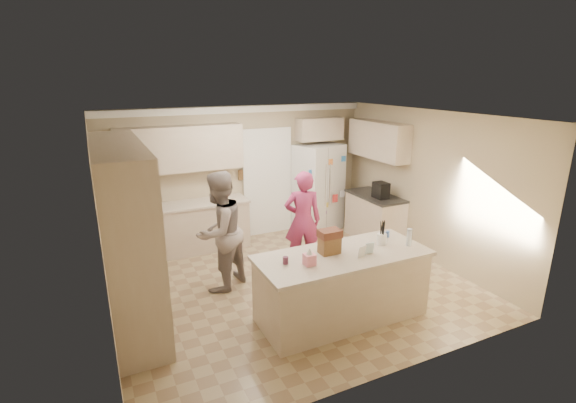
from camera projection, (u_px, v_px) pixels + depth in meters
name	position (u px, v px, depth m)	size (l,w,h in m)	color
floor	(292.00, 285.00, 6.53)	(5.20, 4.60, 0.02)	#96835E
ceiling	(292.00, 115.00, 5.77)	(5.20, 4.60, 0.02)	white
wall_back	(240.00, 174.00, 8.14)	(5.20, 0.02, 2.60)	tan
wall_front	(394.00, 267.00, 4.15)	(5.20, 0.02, 2.60)	tan
wall_left	(100.00, 233.00, 5.07)	(0.02, 4.60, 2.60)	tan
wall_right	(427.00, 186.00, 7.22)	(0.02, 4.60, 2.60)	tan
crown_back	(239.00, 110.00, 7.75)	(5.20, 0.08, 0.12)	white
pantry_bank	(126.00, 233.00, 5.41)	(0.60, 2.60, 2.35)	beige
back_base_cab	(188.00, 229.00, 7.65)	(2.20, 0.60, 0.88)	beige
back_countertop	(186.00, 205.00, 7.51)	(2.24, 0.63, 0.04)	beige
back_upper_cab	(181.00, 149.00, 7.34)	(2.20, 0.35, 0.80)	beige
doorway_opening	(267.00, 183.00, 8.42)	(0.90, 0.06, 2.10)	black
doorway_casing	(268.00, 184.00, 8.39)	(1.02, 0.03, 2.22)	white
wall_frame_upper	(242.00, 161.00, 8.05)	(0.15, 0.02, 0.20)	brown
wall_frame_lower	(242.00, 175.00, 8.12)	(0.15, 0.02, 0.20)	brown
refrigerator	(318.00, 188.00, 8.68)	(0.90, 0.70, 1.80)	white
fridge_seam	(327.00, 192.00, 8.37)	(0.01, 0.02, 1.78)	gray
fridge_dispenser	(318.00, 181.00, 8.20)	(0.22, 0.03, 0.35)	black
fridge_handle_l	(325.00, 185.00, 8.29)	(0.02, 0.02, 0.85)	silver
fridge_handle_r	(330.00, 184.00, 8.33)	(0.02, 0.02, 0.85)	silver
over_fridge_cab	(319.00, 129.00, 8.43)	(0.95, 0.35, 0.45)	beige
right_base_cab	(374.00, 218.00, 8.21)	(0.60, 1.20, 0.88)	beige
right_countertop	(375.00, 196.00, 8.07)	(0.63, 1.24, 0.04)	#2D2B28
right_upper_cab	(378.00, 140.00, 8.00)	(0.35, 1.50, 0.70)	beige
coffee_maker	(381.00, 190.00, 7.83)	(0.22, 0.28, 0.30)	black
island_base	(342.00, 287.00, 5.53)	(2.20, 0.90, 0.88)	beige
island_top	(343.00, 256.00, 5.40)	(2.28, 0.96, 0.05)	beige
utensil_crock	(382.00, 239.00, 5.68)	(0.13, 0.13, 0.15)	white
tissue_box	(309.00, 259.00, 5.06)	(0.13, 0.13, 0.14)	pink
tissue_plume	(310.00, 251.00, 5.02)	(0.08, 0.08, 0.08)	white
dollhouse_body	(329.00, 245.00, 5.38)	(0.26, 0.18, 0.22)	brown
dollhouse_roof	(330.00, 234.00, 5.33)	(0.28, 0.20, 0.10)	#592D1E
jam_jar	(286.00, 260.00, 5.09)	(0.07, 0.07, 0.09)	#59263F
greeting_card_a	(362.00, 252.00, 5.25)	(0.12, 0.01, 0.16)	white
greeting_card_b	(369.00, 248.00, 5.36)	(0.12, 0.01, 0.16)	silver
water_bottle	(409.00, 237.00, 5.62)	(0.07, 0.07, 0.24)	silver
shaker_salt	(384.00, 235.00, 5.90)	(0.05, 0.05, 0.09)	#4A6FB5
shaker_pepper	(388.00, 234.00, 5.93)	(0.05, 0.05, 0.09)	#4A6FB5
teen_boy	(219.00, 232.00, 6.19)	(0.89, 0.69, 1.82)	gray
teen_girl	(303.00, 221.00, 6.88)	(0.61, 0.40, 1.68)	#AC3144
fridge_magnets	(327.00, 192.00, 8.36)	(0.76, 0.02, 1.44)	tan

